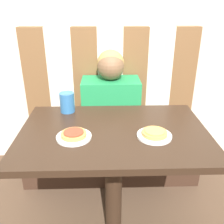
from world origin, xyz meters
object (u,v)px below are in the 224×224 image
at_px(drinking_cup, 67,102).
at_px(pizza_left, 74,134).
at_px(person, 111,94).
at_px(plate_right, 154,136).
at_px(pizza_right, 155,133).
at_px(plate_left, 74,137).

bearing_deg(drinking_cup, pizza_left, -77.41).
distance_m(person, plate_right, 0.72).
xyz_separation_m(plate_right, pizza_left, (-0.41, 0.00, 0.02)).
bearing_deg(pizza_right, pizza_left, 180.00).
bearing_deg(pizza_right, person, 106.42).
height_order(pizza_left, pizza_right, same).
distance_m(plate_left, drinking_cup, 0.34).
bearing_deg(pizza_left, pizza_right, 0.00).
bearing_deg(person, plate_left, -106.42).
relative_size(plate_left, pizza_left, 1.37).
bearing_deg(plate_left, drinking_cup, 102.59).
bearing_deg(drinking_cup, pizza_right, -34.53).
xyz_separation_m(plate_left, pizza_right, (0.41, 0.00, 0.02)).
relative_size(plate_left, drinking_cup, 1.44).
distance_m(pizza_left, pizza_right, 0.41).
height_order(person, plate_left, person).
bearing_deg(pizza_right, plate_left, -180.00).
distance_m(plate_right, drinking_cup, 0.59).
relative_size(plate_right, pizza_left, 1.37).
height_order(plate_right, pizza_left, pizza_left).
xyz_separation_m(plate_right, drinking_cup, (-0.48, 0.33, 0.06)).
height_order(person, plate_right, person).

